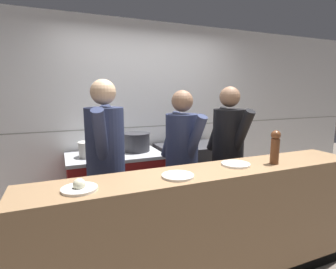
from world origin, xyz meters
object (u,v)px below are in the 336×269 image
stock_pot (90,149)px  pepper_mill (275,146)px  chef_head_cook (106,163)px  chef_line (228,154)px  plated_dish_main (79,187)px  oven_range (115,188)px  plated_dish_appetiser (178,176)px  sauce_pot (137,142)px  chef_sous (182,161)px  plated_dish_dessert (236,164)px

stock_pot → pepper_mill: size_ratio=0.90×
pepper_mill → chef_head_cook: size_ratio=0.17×
pepper_mill → chef_line: size_ratio=0.17×
stock_pot → pepper_mill: 2.03m
plated_dish_main → pepper_mill: pepper_mill is taller
oven_range → chef_head_cook: bearing=-106.9°
plated_dish_main → plated_dish_appetiser: plated_dish_main is taller
sauce_pot → pepper_mill: pepper_mill is taller
sauce_pot → chef_head_cook: chef_head_cook is taller
chef_head_cook → chef_line: size_ratio=1.03×
chef_head_cook → chef_sous: chef_head_cook is taller
plated_dish_main → chef_line: chef_line is taller
oven_range → stock_pot: 0.61m
plated_dish_dessert → chef_sous: size_ratio=0.15×
sauce_pot → pepper_mill: bearing=-62.4°
oven_range → chef_head_cook: 0.94m
plated_dish_dessert → chef_line: size_ratio=0.14×
plated_dish_main → plated_dish_appetiser: (0.69, -0.01, -0.01)m
plated_dish_dessert → chef_head_cook: bearing=145.8°
plated_dish_appetiser → chef_sous: size_ratio=0.14×
oven_range → chef_sous: 1.07m
pepper_mill → chef_sous: 0.94m
oven_range → chef_sous: (0.55, -0.78, 0.48)m
oven_range → sauce_pot: bearing=6.2°
chef_sous → chef_line: bearing=-10.7°
oven_range → plated_dish_dessert: plated_dish_dessert is taller
sauce_pot → chef_head_cook: bearing=-124.3°
oven_range → plated_dish_main: (-0.52, -1.49, 0.60)m
sauce_pot → chef_line: size_ratio=0.21×
chef_line → plated_dish_main: bearing=-160.7°
stock_pot → sauce_pot: 0.60m
oven_range → pepper_mill: pepper_mill is taller
oven_range → plated_dish_main: bearing=-109.1°
plated_dish_main → plated_dish_dessert: bearing=3.7°
pepper_mill → chef_sous: (-0.55, 0.72, -0.25)m
plated_dish_dessert → chef_head_cook: size_ratio=0.14×
plated_dish_appetiser → chef_line: (0.96, 0.72, -0.09)m
oven_range → chef_line: 1.46m
sauce_pot → chef_sous: bearing=-72.7°
plated_dish_main → chef_head_cook: chef_head_cook is taller
pepper_mill → oven_range: bearing=126.3°
stock_pot → sauce_pot: (0.59, 0.07, 0.03)m
chef_head_cook → pepper_mill: bearing=-11.9°
oven_range → plated_dish_appetiser: (0.18, -1.49, 0.59)m
chef_sous → chef_line: 0.58m
oven_range → plated_dish_main: plated_dish_main is taller
pepper_mill → chef_line: bearing=87.4°
plated_dish_main → chef_head_cook: bearing=68.7°
plated_dish_appetiser → chef_sous: bearing=62.1°
plated_dish_appetiser → pepper_mill: size_ratio=0.81×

